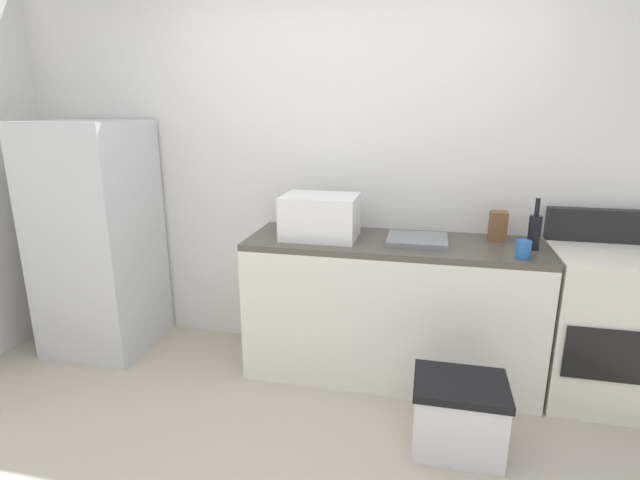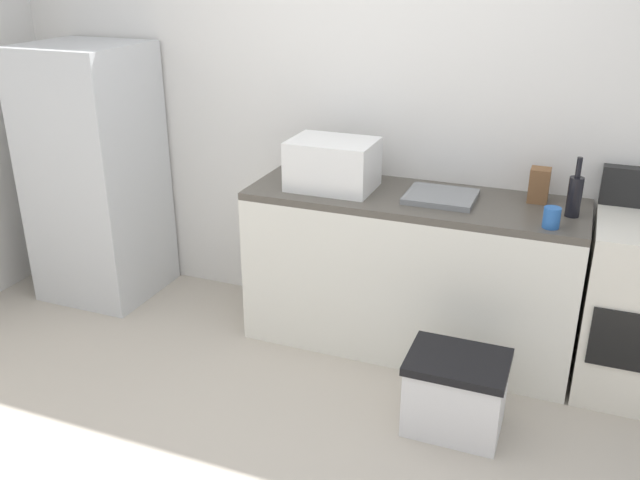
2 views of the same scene
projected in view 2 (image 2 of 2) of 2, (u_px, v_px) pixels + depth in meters
ground_plane at (272, 458)px, 3.07m from camera, size 6.00×6.00×0.00m
wall_back at (381, 105)px, 3.90m from camera, size 5.00×0.10×2.60m
kitchen_counter at (409, 272)px, 3.83m from camera, size 1.80×0.60×0.90m
refrigerator at (96, 174)px, 4.34m from camera, size 0.68×0.66×1.61m
microwave at (333, 164)px, 3.73m from camera, size 0.46×0.34×0.27m
sink_basin at (441, 197)px, 3.60m from camera, size 0.36×0.32×0.03m
wine_bottle at (575, 195)px, 3.33m from camera, size 0.07×0.07×0.30m
coffee_mug at (552, 218)px, 3.21m from camera, size 0.08×0.08×0.10m
knife_block at (539, 185)px, 3.54m from camera, size 0.10×0.10×0.18m
storage_bin at (455, 392)px, 3.21m from camera, size 0.46×0.36×0.38m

